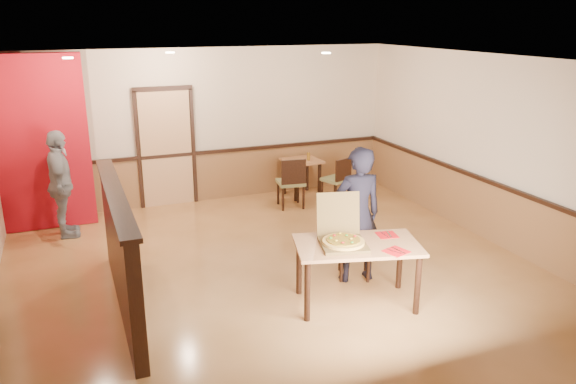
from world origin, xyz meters
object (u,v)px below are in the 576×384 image
at_px(main_table, 357,252).
at_px(pizza_box, 342,239).
at_px(side_chair_left, 292,181).
at_px(side_table, 302,168).
at_px(passerby, 61,185).
at_px(diner_chair, 354,242).
at_px(diner, 357,215).
at_px(side_chair_right, 338,178).
at_px(condiment, 308,156).

xyz_separation_m(main_table, pizza_box, (-0.17, 0.05, 0.18)).
bearing_deg(side_chair_left, main_table, 87.87).
relative_size(side_table, passerby, 0.42).
bearing_deg(passerby, diner_chair, -128.79).
relative_size(diner, passerby, 1.06).
bearing_deg(main_table, pizza_box, 177.93).
distance_m(side_chair_right, side_table, 0.77).
bearing_deg(diner, pizza_box, 51.93).
bearing_deg(side_chair_right, side_chair_left, -20.31).
xyz_separation_m(side_chair_left, condiment, (0.56, 0.53, 0.28)).
relative_size(side_chair_left, pizza_box, 1.29).
relative_size(passerby, pizza_box, 2.35).
distance_m(side_table, diner, 3.70).
xyz_separation_m(side_table, passerby, (-4.27, -0.58, 0.31)).
relative_size(diner, condiment, 11.99).
bearing_deg(passerby, side_chair_left, -90.24).
bearing_deg(side_chair_left, pizza_box, 85.02).
xyz_separation_m(side_table, pizza_box, (-1.25, -4.14, 0.30)).
height_order(side_chair_left, passerby, passerby).
height_order(diner_chair, pizza_box, pizza_box).
bearing_deg(passerby, side_chair_right, -90.00).
bearing_deg(side_chair_right, passerby, -21.30).
bearing_deg(diner_chair, pizza_box, -104.69).
relative_size(main_table, diner_chair, 1.88).
bearing_deg(side_table, condiment, -40.18).
xyz_separation_m(side_chair_left, diner, (-0.31, -2.98, 0.39)).
bearing_deg(diner_chair, main_table, -92.63).
height_order(diner_chair, condiment, condiment).
relative_size(side_table, diner, 0.40).
relative_size(main_table, condiment, 10.77).
bearing_deg(main_table, side_chair_left, 94.96).
bearing_deg(passerby, pizza_box, -139.32).
xyz_separation_m(pizza_box, condiment, (1.35, 4.05, -0.06)).
distance_m(pizza_box, condiment, 4.27).
bearing_deg(pizza_box, diner, 61.95).
bearing_deg(pizza_box, passerby, 144.37).
relative_size(side_chair_left, diner, 0.52).
bearing_deg(side_chair_right, side_table, -73.09).
height_order(passerby, pizza_box, passerby).
bearing_deg(side_table, diner_chair, -101.78).
xyz_separation_m(side_table, condiment, (0.10, -0.09, 0.25)).
bearing_deg(side_table, side_chair_left, -126.61).
bearing_deg(diner_chair, side_chair_left, 108.33).
bearing_deg(diner_chair, side_table, 101.84).
xyz_separation_m(side_chair_right, diner, (-1.24, -2.99, 0.43)).
xyz_separation_m(side_chair_right, side_table, (-0.47, 0.61, 0.08)).
xyz_separation_m(diner_chair, passerby, (-3.55, 2.89, 0.38)).
xyz_separation_m(diner, condiment, (0.87, 3.52, -0.11)).
bearing_deg(side_chair_left, diner_chair, 92.43).
bearing_deg(diner, side_chair_left, -91.87).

